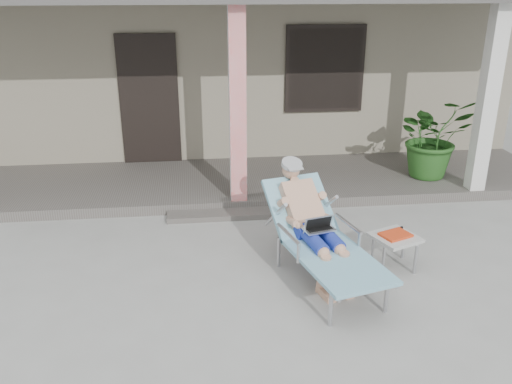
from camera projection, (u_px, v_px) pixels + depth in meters
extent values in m
plane|color=#9E9E99|center=(256.00, 287.00, 5.73)|extent=(60.00, 60.00, 0.00)
cube|color=gray|center=(221.00, 59.00, 11.19)|extent=(10.00, 5.00, 3.00)
cube|color=black|center=(149.00, 100.00, 8.83)|extent=(0.95, 0.06, 2.10)
cube|color=black|center=(325.00, 69.00, 8.96)|extent=(1.20, 0.06, 1.30)
cube|color=black|center=(325.00, 69.00, 8.96)|extent=(1.32, 0.05, 1.42)
cube|color=#605B56|center=(234.00, 182.00, 8.48)|extent=(10.00, 2.00, 0.15)
cube|color=red|center=(238.00, 107.00, 7.19)|extent=(0.22, 0.22, 2.61)
cube|color=silver|center=(487.00, 101.00, 7.55)|extent=(0.22, 0.22, 2.61)
cube|color=#605B56|center=(241.00, 214.00, 7.43)|extent=(2.00, 0.30, 0.07)
cylinder|color=#B7B7BC|center=(331.00, 309.00, 5.04)|extent=(0.04, 0.04, 0.36)
cylinder|color=#B7B7BC|center=(386.00, 296.00, 5.25)|extent=(0.04, 0.04, 0.36)
cylinder|color=#B7B7BC|center=(279.00, 252.00, 6.09)|extent=(0.04, 0.04, 0.36)
cylinder|color=#B7B7BC|center=(327.00, 243.00, 6.30)|extent=(0.04, 0.04, 0.36)
cube|color=#B7B7BC|center=(337.00, 263.00, 5.46)|extent=(0.90, 1.31, 0.03)
cube|color=#7DA7C1|center=(337.00, 261.00, 5.45)|extent=(1.00, 1.38, 0.04)
cube|color=#B7B7BC|center=(300.00, 210.00, 6.13)|extent=(0.74, 0.71, 0.48)
cube|color=#7DA7C1|center=(300.00, 207.00, 6.12)|extent=(0.85, 0.80, 0.55)
cylinder|color=#A3A3A6|center=(291.00, 163.00, 6.20)|extent=(0.29, 0.29, 0.13)
cube|color=silver|center=(318.00, 229.00, 5.76)|extent=(0.37, 0.31, 0.23)
cube|color=#B3B3AE|center=(395.00, 237.00, 6.02)|extent=(0.59, 0.59, 0.04)
cylinder|color=#B7B7BC|center=(383.00, 261.00, 5.91)|extent=(0.03, 0.03, 0.35)
cylinder|color=#B7B7BC|center=(415.00, 260.00, 5.94)|extent=(0.03, 0.03, 0.35)
cylinder|color=#B7B7BC|center=(373.00, 246.00, 6.24)|extent=(0.03, 0.03, 0.35)
cylinder|color=#B7B7BC|center=(403.00, 244.00, 6.28)|extent=(0.03, 0.03, 0.35)
cube|color=red|center=(395.00, 235.00, 6.01)|extent=(0.38, 0.34, 0.03)
cube|color=black|center=(392.00, 231.00, 6.12)|extent=(0.30, 0.14, 0.03)
imported|color=#26591E|center=(433.00, 137.00, 8.32)|extent=(1.22, 1.09, 1.26)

